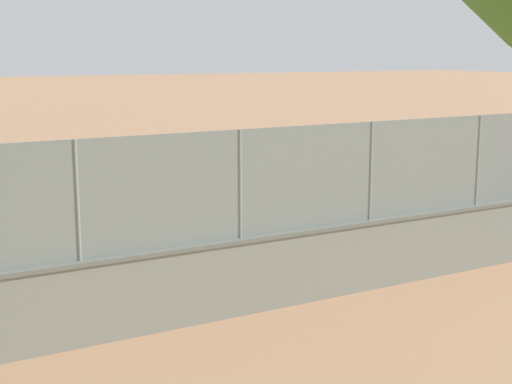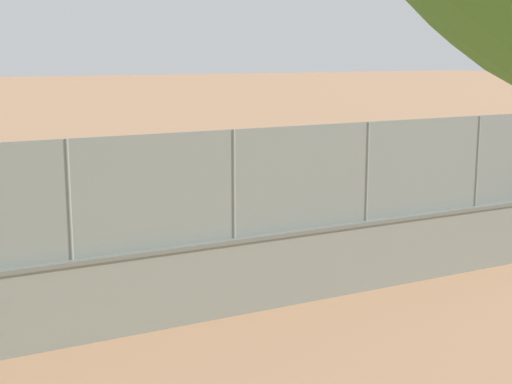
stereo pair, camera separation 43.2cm
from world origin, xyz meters
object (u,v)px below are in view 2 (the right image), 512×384
Objects in this scene: player_crossing_court at (281,161)px; sports_ball at (333,183)px; player_baseline_waiting at (75,235)px; player_foreground_swinging at (334,189)px.

player_crossing_court is 7.52× the size of sports_ball.
player_baseline_waiting is (9.53, 7.81, -0.00)m from player_crossing_court.
player_baseline_waiting is 7.46× the size of sports_ball.
player_baseline_waiting reaches higher than sports_ball.
player_baseline_waiting is at bearing 39.34° from player_crossing_court.
player_foreground_swinging reaches higher than player_baseline_waiting.
player_foreground_swinging is 0.99m from sports_ball.
player_crossing_court is (-1.47, -5.97, -0.06)m from player_foreground_swinging.
player_foreground_swinging reaches higher than player_crossing_court.
sports_ball is at bearing 55.60° from player_foreground_swinging.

